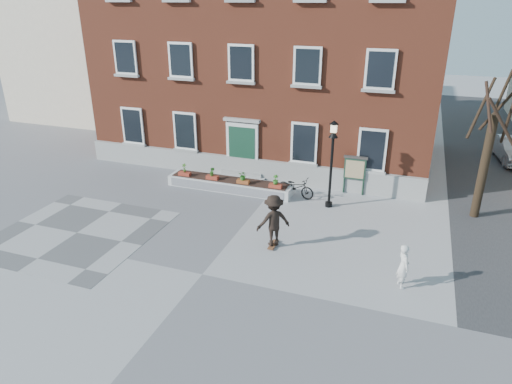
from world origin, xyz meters
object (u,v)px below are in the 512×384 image
at_px(bicycle, 296,187).
at_px(lamp_post, 332,152).
at_px(notice_board, 355,169).
at_px(parked_car, 512,150).
at_px(bystander, 403,266).
at_px(skateboarder, 274,221).

bearing_deg(bicycle, lamp_post, -95.34).
distance_m(bicycle, notice_board, 2.89).
xyz_separation_m(parked_car, bystander, (-5.15, -14.95, 0.08)).
relative_size(lamp_post, notice_board, 2.10).
bearing_deg(skateboarder, bystander, -13.04).
xyz_separation_m(parked_car, skateboarder, (-9.83, -13.87, 0.39)).
height_order(parked_car, notice_board, notice_board).
relative_size(parked_car, notice_board, 2.19).
bearing_deg(skateboarder, parked_car, 54.66).
bearing_deg(bystander, notice_board, -5.12).
distance_m(lamp_post, skateboarder, 4.65).
distance_m(bystander, lamp_post, 6.57).
height_order(bystander, skateboarder, skateboarder).
distance_m(lamp_post, notice_board, 2.37).
height_order(lamp_post, skateboarder, lamp_post).
xyz_separation_m(bicycle, skateboarder, (0.43, -4.80, 0.58)).
bearing_deg(lamp_post, parked_car, 48.33).
distance_m(parked_car, skateboarder, 17.00).
relative_size(bystander, lamp_post, 0.38).
relative_size(bicycle, bystander, 1.23).
height_order(parked_car, skateboarder, skateboarder).
xyz_separation_m(bystander, skateboarder, (-4.68, 1.08, 0.31)).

